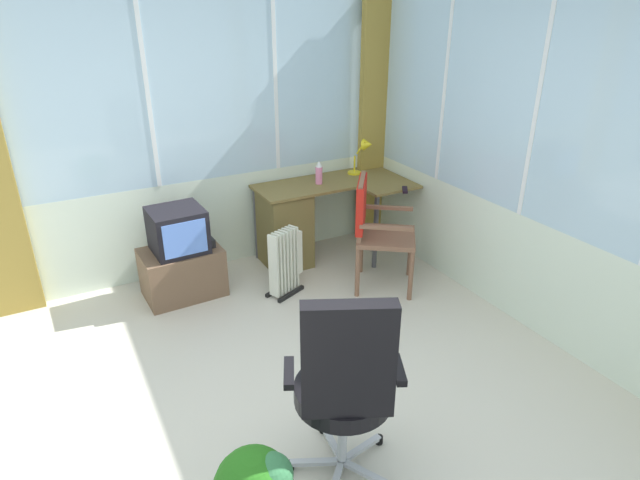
% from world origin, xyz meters
% --- Properties ---
extents(ground, '(5.41, 5.76, 0.06)m').
position_xyz_m(ground, '(0.00, 0.00, -0.03)').
color(ground, beige).
extents(north_window_panel, '(4.41, 0.07, 2.56)m').
position_xyz_m(north_window_panel, '(0.00, 2.41, 1.28)').
color(north_window_panel, silver).
rests_on(north_window_panel, ground).
extents(east_window_panel, '(0.07, 4.76, 2.56)m').
position_xyz_m(east_window_panel, '(2.24, 0.00, 1.28)').
color(east_window_panel, silver).
rests_on(east_window_panel, ground).
extents(curtain_corner, '(0.34, 0.07, 2.46)m').
position_xyz_m(curtain_corner, '(2.11, 2.28, 1.23)').
color(curtain_corner, olive).
rests_on(curtain_corner, ground).
extents(desk, '(1.40, 0.78, 0.74)m').
position_xyz_m(desk, '(1.10, 2.09, 0.40)').
color(desk, brown).
rests_on(desk, ground).
extents(desk_lamp, '(0.24, 0.21, 0.35)m').
position_xyz_m(desk_lamp, '(1.90, 2.14, 0.97)').
color(desk_lamp, yellow).
rests_on(desk_lamp, desk).
extents(tv_remote, '(0.12, 0.15, 0.02)m').
position_xyz_m(tv_remote, '(1.96, 1.54, 0.75)').
color(tv_remote, black).
rests_on(tv_remote, desk).
extents(spray_bottle, '(0.06, 0.06, 0.22)m').
position_xyz_m(spray_bottle, '(1.38, 2.09, 0.84)').
color(spray_bottle, pink).
rests_on(spray_bottle, desk).
extents(wooden_armchair, '(0.67, 0.67, 0.97)m').
position_xyz_m(wooden_armchair, '(1.50, 1.37, 0.61)').
color(wooden_armchair, brown).
rests_on(wooden_armchair, ground).
extents(office_chair, '(0.63, 0.60, 1.15)m').
position_xyz_m(office_chair, '(0.23, -0.34, 0.65)').
color(office_chair, '#B7B7BF').
rests_on(office_chair, ground).
extents(tv_on_stand, '(0.66, 0.47, 0.78)m').
position_xyz_m(tv_on_stand, '(0.02, 1.97, 0.34)').
color(tv_on_stand, brown).
rests_on(tv_on_stand, ground).
extents(space_heater, '(0.37, 0.28, 0.58)m').
position_xyz_m(space_heater, '(0.80, 1.59, 0.29)').
color(space_heater, silver).
rests_on(space_heater, ground).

